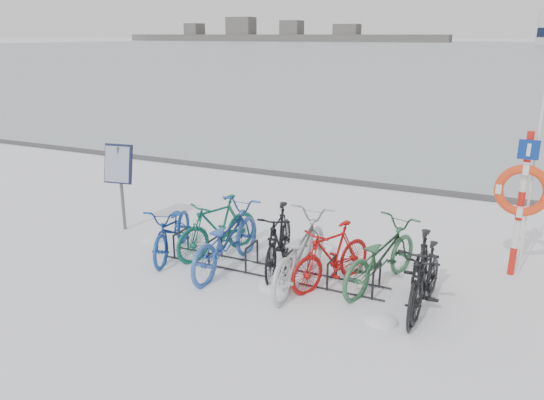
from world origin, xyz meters
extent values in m
plane|color=white|center=(0.00, 0.00, 0.00)|extent=(900.00, 900.00, 0.00)
cube|color=#A8B4BE|center=(0.00, 155.00, 0.01)|extent=(400.00, 298.00, 0.02)
cube|color=#3F3F42|center=(0.00, 5.90, 0.05)|extent=(400.00, 0.25, 0.10)
cylinder|color=black|center=(-1.80, -0.22, 0.22)|extent=(0.04, 0.04, 0.44)
cylinder|color=black|center=(-1.80, 0.22, 0.22)|extent=(0.04, 0.04, 0.44)
cylinder|color=black|center=(-1.80, 0.00, 0.44)|extent=(0.04, 0.44, 0.04)
cylinder|color=black|center=(-1.08, -0.22, 0.22)|extent=(0.04, 0.04, 0.44)
cylinder|color=black|center=(-1.08, 0.22, 0.22)|extent=(0.04, 0.04, 0.44)
cylinder|color=black|center=(-1.08, 0.00, 0.44)|extent=(0.04, 0.44, 0.04)
cylinder|color=black|center=(-0.36, -0.22, 0.22)|extent=(0.04, 0.04, 0.44)
cylinder|color=black|center=(-0.36, 0.22, 0.22)|extent=(0.04, 0.04, 0.44)
cylinder|color=black|center=(-0.36, 0.00, 0.44)|extent=(0.04, 0.44, 0.04)
cylinder|color=black|center=(0.36, -0.22, 0.22)|extent=(0.04, 0.04, 0.44)
cylinder|color=black|center=(0.36, 0.22, 0.22)|extent=(0.04, 0.04, 0.44)
cylinder|color=black|center=(0.36, 0.00, 0.44)|extent=(0.04, 0.44, 0.04)
cylinder|color=black|center=(1.08, -0.22, 0.22)|extent=(0.04, 0.04, 0.44)
cylinder|color=black|center=(1.08, 0.22, 0.22)|extent=(0.04, 0.04, 0.44)
cylinder|color=black|center=(1.08, 0.00, 0.44)|extent=(0.04, 0.44, 0.04)
cylinder|color=black|center=(1.80, -0.22, 0.22)|extent=(0.04, 0.04, 0.44)
cylinder|color=black|center=(1.80, 0.22, 0.22)|extent=(0.04, 0.04, 0.44)
cylinder|color=black|center=(1.80, 0.00, 0.44)|extent=(0.04, 0.44, 0.04)
cylinder|color=black|center=(0.00, -0.22, 0.02)|extent=(4.00, 0.03, 0.03)
cylinder|color=black|center=(0.00, 0.22, 0.02)|extent=(4.00, 0.03, 0.03)
cylinder|color=#595B5E|center=(-3.61, 0.61, 0.86)|extent=(0.07, 0.07, 1.72)
cube|color=black|center=(-3.61, 0.58, 1.39)|extent=(0.62, 0.31, 0.78)
cube|color=#8C99AD|center=(-3.61, 0.54, 1.39)|extent=(0.55, 0.24, 0.70)
cylinder|color=red|center=(3.67, 1.64, 0.24)|extent=(0.11, 0.11, 0.48)
cylinder|color=silver|center=(3.67, 1.64, 0.72)|extent=(0.11, 0.11, 0.48)
cylinder|color=red|center=(3.67, 1.64, 1.21)|extent=(0.11, 0.11, 0.48)
cylinder|color=silver|center=(3.67, 1.64, 1.69)|extent=(0.11, 0.11, 0.48)
cylinder|color=red|center=(3.67, 1.64, 2.17)|extent=(0.11, 0.11, 0.48)
torus|color=red|center=(3.67, 1.55, 1.48)|extent=(0.85, 0.14, 0.85)
cube|color=navy|center=(3.67, 1.56, 2.14)|extent=(0.31, 0.03, 0.31)
cylinder|color=silver|center=(3.78, 1.69, 2.20)|extent=(0.04, 0.04, 4.39)
cube|color=#4A4A4A|center=(-120.00, 260.00, 1.75)|extent=(180.00, 12.00, 3.50)
cube|color=#4A4A4A|center=(-150.00, 260.00, 5.50)|extent=(24.00, 10.00, 8.00)
cube|color=#4A4A4A|center=(-90.00, 260.00, 5.00)|extent=(20.00, 10.00, 6.00)
imported|color=navy|center=(-1.95, -0.01, 0.50)|extent=(1.18, 2.01, 1.00)
imported|color=#105948|center=(-1.21, 0.32, 0.55)|extent=(1.13, 1.89, 1.10)
imported|color=#2C55AB|center=(-0.77, -0.15, 0.57)|extent=(0.75, 2.16, 1.13)
imported|color=black|center=(0.06, 0.20, 0.56)|extent=(0.89, 1.94, 1.13)
imported|color=#B4B9BD|center=(0.58, -0.15, 0.58)|extent=(0.83, 2.24, 1.16)
imported|color=#B10F0E|center=(1.05, 0.03, 0.52)|extent=(1.18, 1.77, 1.04)
imported|color=#2E5F3D|center=(1.76, 0.32, 0.54)|extent=(1.29, 2.17, 1.08)
imported|color=black|center=(2.46, -0.21, 0.58)|extent=(0.61, 1.93, 1.15)
imported|color=black|center=(2.55, -0.13, 0.49)|extent=(0.56, 1.65, 0.98)
ellipsoid|color=white|center=(2.09, -0.79, 0.00)|extent=(0.46, 0.46, 0.16)
ellipsoid|color=white|center=(-2.67, 0.31, 0.00)|extent=(0.40, 0.40, 0.14)
ellipsoid|color=white|center=(0.33, -0.39, 0.00)|extent=(0.66, 0.66, 0.23)
ellipsoid|color=white|center=(-0.52, 0.41, 0.00)|extent=(0.42, 0.42, 0.15)
ellipsoid|color=white|center=(1.17, 0.85, 0.00)|extent=(0.45, 0.45, 0.16)
camera|label=1|loc=(3.48, -7.39, 3.85)|focal=35.00mm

